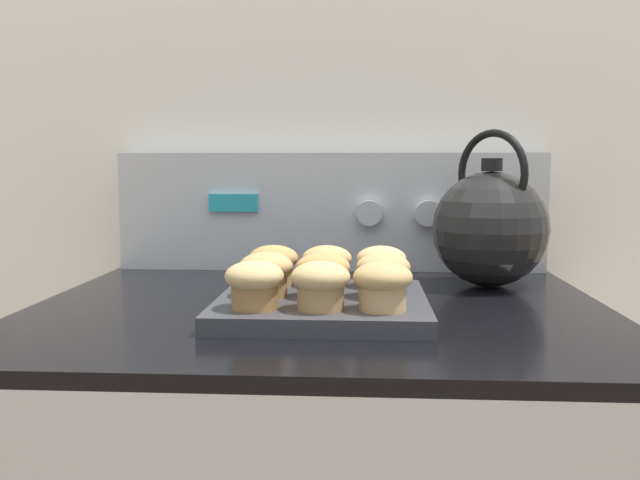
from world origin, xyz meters
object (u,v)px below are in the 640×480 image
Objects in this scene: muffin_r1_c1 at (323,273)px; muffin_r2_c0 at (273,264)px; muffin_pan at (322,305)px; muffin_r0_c2 at (383,284)px; muffin_r1_c0 at (266,272)px; muffin_r2_c1 at (327,264)px; muffin_r0_c1 at (321,284)px; muffin_r0_c0 at (254,283)px; muffin_r2_c2 at (381,265)px; tea_kettle at (489,227)px; muffin_r1_c2 at (383,273)px.

muffin_r2_c0 is (-0.07, 0.08, 0.00)m from muffin_r1_c1.
muffin_pan is 0.11m from muffin_r2_c0.
muffin_r0_c2 is 1.00× the size of muffin_r1_c0.
muffin_r2_c1 is at bearing 88.93° from muffin_pan.
muffin_r0_c1 and muffin_r2_c0 have the same top height.
muffin_r2_c0 is (-0.08, 0.15, 0.00)m from muffin_r0_c1.
muffin_r2_c0 is (0.00, 0.15, 0.00)m from muffin_r0_c0.
muffin_r0_c2 is 1.00× the size of muffin_r2_c0.
muffin_r2_c0 is 1.00× the size of muffin_r2_c1.
muffin_r2_c2 is (0.00, 0.15, 0.00)m from muffin_r0_c2.
tea_kettle is (0.32, 0.29, 0.04)m from muffin_r0_c0.
muffin_r1_c2 is at bearing -129.06° from tea_kettle.
muffin_r2_c0 is at bearing -179.14° from muffin_r2_c2.
muffin_r1_c0 is 1.00× the size of muffin_r2_c2.
muffin_pan is 0.09m from muffin_r1_c2.
muffin_r2_c0 is 1.00× the size of muffin_r2_c2.
muffin_pan is 3.83× the size of muffin_r2_c1.
muffin_r0_c2 is at bearing -45.02° from muffin_r1_c1.
muffin_pan is 3.83× the size of muffin_r1_c2.
muffin_r1_c1 is at bearing -46.52° from muffin_r2_c0.
muffin_r0_c1 is 0.11m from muffin_r1_c2.
tea_kettle reaches higher than muffin_r2_c2.
muffin_r1_c1 is at bearing -1.88° from muffin_r1_c0.
muffin_r1_c0 is at bearing -133.63° from muffin_r2_c1.
muffin_r1_c1 is (0.07, -0.00, 0.00)m from muffin_r1_c0.
muffin_r2_c1 is (-0.00, 0.16, 0.00)m from muffin_r0_c1.
muffin_r1_c1 is 1.00× the size of muffin_r2_c0.
muffin_r1_c1 is 0.08m from muffin_r1_c2.
muffin_pan is 0.11m from muffin_r0_c2.
tea_kettle is at bearing 59.06° from muffin_r0_c2.
muffin_r1_c1 is (0.08, 0.08, 0.00)m from muffin_r0_c0.
muffin_r0_c2 is 0.08m from muffin_r1_c2.
muffin_r1_c0 is at bearing 88.08° from muffin_r0_c0.
muffin_r2_c1 and muffin_r2_c2 have the same top height.
muffin_r2_c1 is at bearing 46.37° from muffin_r1_c0.
muffin_r2_c1 is (-0.08, 0.07, 0.00)m from muffin_r1_c2.
muffin_r1_c1 and muffin_r1_c2 have the same top height.
muffin_r0_c0 is at bearing -116.29° from muffin_r2_c1.
muffin_r1_c1 reaches higher than muffin_pan.
muffin_r0_c2 is (0.07, -0.08, 0.04)m from muffin_pan.
muffin_r2_c0 and muffin_r2_c1 have the same top height.
muffin_r0_c2 is 0.17m from muffin_r2_c1.
muffin_r2_c0 is at bearing 134.22° from muffin_r0_c2.
muffin_r1_c2 is at bearing 27.82° from muffin_r0_c0.
tea_kettle is (0.25, 0.14, 0.04)m from muffin_r2_c1.
muffin_r0_c1 is at bearing -178.95° from muffin_r0_c2.
tea_kettle is at bearing 38.44° from muffin_r2_c2.
muffin_r0_c0 and muffin_r2_c2 have the same top height.
tea_kettle is (0.32, 0.14, 0.04)m from muffin_r2_c0.
muffin_r0_c0 is 1.00× the size of muffin_r2_c2.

